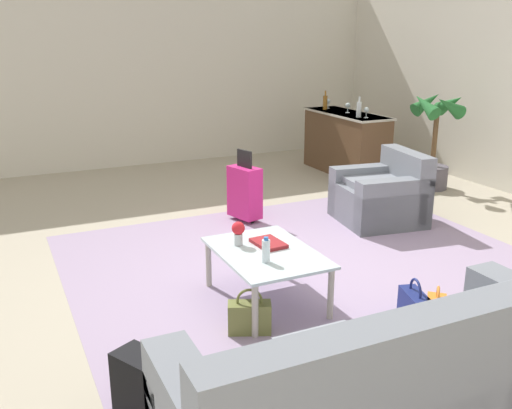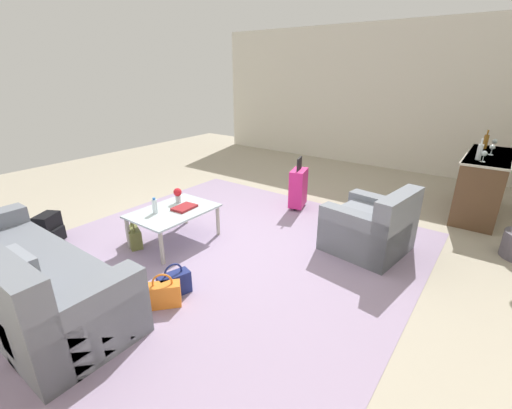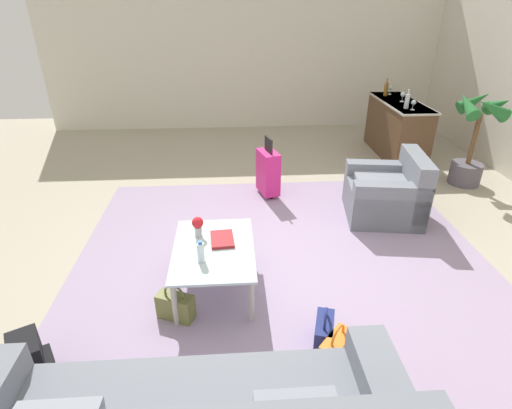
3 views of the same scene
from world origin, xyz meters
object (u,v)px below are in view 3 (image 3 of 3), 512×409
Objects in this scene: armchair at (389,195)px; flower_vase at (198,225)px; wine_bottle_amber at (386,89)px; coffee_table at (214,253)px; wine_glass_left_of_centre at (403,95)px; suitcase_magenta at (268,172)px; potted_palm at (474,139)px; bar_console at (397,128)px; handbag_orange at (336,349)px; wine_bottle_clear at (407,101)px; handbag_navy at (324,332)px; wine_glass_right_of_centre at (414,103)px; water_bottle at (201,252)px; handbag_olive at (176,306)px; backpack_black at (31,362)px; wine_glass_leftmost at (390,88)px; coffee_table_book at (222,239)px.

armchair reaches higher than flower_vase.
wine_bottle_amber is (-3.74, 3.14, 0.49)m from flower_vase.
coffee_table is 4.73m from wine_glass_left_of_centre.
potted_palm is (-0.20, 3.00, 0.35)m from suitcase_magenta.
armchair is 0.61× the size of bar_console.
coffee_table reaches higher than handbag_orange.
handbag_navy is at bearing -28.77° from wine_bottle_clear.
wine_glass_right_of_centre is 0.51× the size of wine_bottle_amber.
suitcase_magenta is (-2.20, 0.80, -0.19)m from water_bottle.
armchair is 2.82× the size of handbag_orange.
handbag_olive is at bearing -41.41° from wine_glass_left_of_centre.
water_bottle is 1.00× the size of flower_vase.
flower_vase is 1.33× the size of wine_glass_right_of_centre.
armchair is 2.53× the size of backpack_black.
handbag_navy is at bearing 45.82° from flower_vase.
handbag_olive is at bearing -16.40° from flower_vase.
water_bottle is at bearing 123.73° from backpack_black.
wine_glass_leftmost is (-4.06, 3.10, 0.66)m from coffee_table.
potted_palm is (1.76, 0.71, -0.36)m from wine_bottle_amber.
bar_console reaches higher than handbag_olive.
water_bottle is at bearing -19.98° from suitcase_magenta.
wine_glass_left_of_centre is (-3.28, 3.26, 0.48)m from flower_vase.
coffee_table_book is (-0.32, 0.18, -0.08)m from water_bottle.
handbag_orange is (4.47, -2.16, -0.36)m from bar_console.
coffee_table_book reaches higher than backpack_black.
flower_vase is 0.15× the size of potted_palm.
armchair is 2.82× the size of handbag_olive.
wine_glass_leftmost is 0.11× the size of potted_palm.
bar_console is 4.59× the size of handbag_olive.
handbag_orange is at bearing -23.26° from wine_glass_leftmost.
bar_console is at bearing 139.14° from water_bottle.
wine_bottle_amber reaches higher than flower_vase.
wine_glass_left_of_centre is 5.05m from handbag_orange.
bar_console is at bearing -155.22° from potted_palm.
handbag_olive is at bearing -39.64° from coffee_table.
wine_glass_leftmost reaches higher than handbag_orange.
armchair is 2.72m from water_bottle.
handbag_orange is (5.03, -2.16, -0.92)m from wine_glass_leftmost.
suitcase_magenta is at bearing -175.33° from handbag_orange.
armchair is 4.93× the size of flower_vase.
wine_glass_left_of_centre is 0.18× the size of suitcase_magenta.
armchair is 2.45m from handbag_navy.
wine_glass_left_of_centre is (-3.70, 3.21, 0.51)m from water_bottle.
flower_vase is at bearing -137.42° from handbag_orange.
potted_palm reaches higher than bar_console.
suitcase_magenta is 2.80m from handbag_navy.
handbag_olive is at bearing -44.01° from wine_bottle_clear.
water_bottle is 1.32× the size of wine_glass_right_of_centre.
flower_vase is 1.98m from suitcase_magenta.
suitcase_magenta is (1.50, -2.40, -0.13)m from bar_console.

